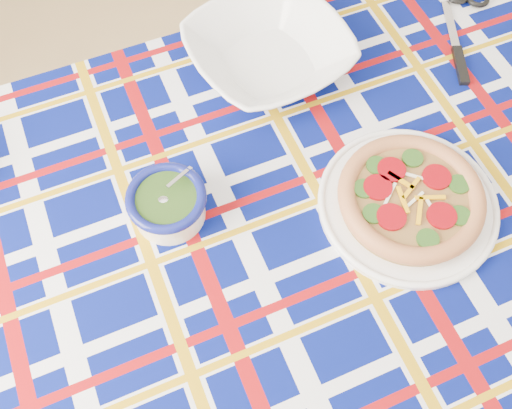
{
  "coord_description": "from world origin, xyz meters",
  "views": [
    {
      "loc": [
        -0.45,
        -0.22,
        1.69
      ],
      "look_at": [
        -0.42,
        0.26,
        0.82
      ],
      "focal_mm": 40.0,
      "sensor_mm": 36.0,
      "label": 1
    }
  ],
  "objects_px": {
    "dining_table": "(290,257)",
    "pesto_bowl": "(167,203)",
    "main_focaccia_plate": "(411,198)",
    "serving_bowl": "(269,52)"
  },
  "relations": [
    {
      "from": "dining_table",
      "to": "pesto_bowl",
      "type": "height_order",
      "value": "pesto_bowl"
    },
    {
      "from": "dining_table",
      "to": "pesto_bowl",
      "type": "bearing_deg",
      "value": 144.56
    },
    {
      "from": "dining_table",
      "to": "pesto_bowl",
      "type": "distance_m",
      "value": 0.25
    },
    {
      "from": "dining_table",
      "to": "main_focaccia_plate",
      "type": "distance_m",
      "value": 0.24
    },
    {
      "from": "dining_table",
      "to": "main_focaccia_plate",
      "type": "relative_size",
      "value": 5.94
    },
    {
      "from": "dining_table",
      "to": "main_focaccia_plate",
      "type": "height_order",
      "value": "main_focaccia_plate"
    },
    {
      "from": "main_focaccia_plate",
      "to": "pesto_bowl",
      "type": "height_order",
      "value": "pesto_bowl"
    },
    {
      "from": "main_focaccia_plate",
      "to": "serving_bowl",
      "type": "bearing_deg",
      "value": 123.48
    },
    {
      "from": "main_focaccia_plate",
      "to": "serving_bowl",
      "type": "xyz_separation_m",
      "value": [
        -0.23,
        0.34,
        0.01
      ]
    },
    {
      "from": "main_focaccia_plate",
      "to": "pesto_bowl",
      "type": "relative_size",
      "value": 2.38
    }
  ]
}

